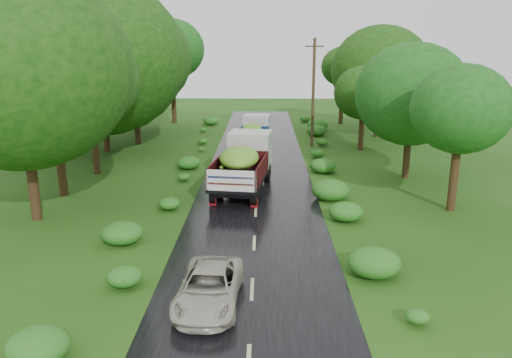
{
  "coord_description": "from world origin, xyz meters",
  "views": [
    {
      "loc": [
        0.36,
        -15.19,
        8.0
      ],
      "look_at": [
        0.02,
        7.88,
        1.7
      ],
      "focal_mm": 35.0,
      "sensor_mm": 36.0,
      "label": 1
    }
  ],
  "objects_px": {
    "utility_pole": "(313,92)",
    "truck_near": "(244,161)",
    "car": "(209,287)",
    "truck_far": "(254,132)"
  },
  "relations": [
    {
      "from": "utility_pole",
      "to": "truck_far",
      "type": "bearing_deg",
      "value": -148.06
    },
    {
      "from": "car",
      "to": "truck_near",
      "type": "bearing_deg",
      "value": 90.04
    },
    {
      "from": "utility_pole",
      "to": "truck_near",
      "type": "bearing_deg",
      "value": -99.56
    },
    {
      "from": "truck_near",
      "to": "car",
      "type": "distance_m",
      "value": 12.9
    },
    {
      "from": "truck_near",
      "to": "truck_far",
      "type": "relative_size",
      "value": 1.19
    },
    {
      "from": "truck_far",
      "to": "utility_pole",
      "type": "relative_size",
      "value": 0.73
    },
    {
      "from": "truck_near",
      "to": "utility_pole",
      "type": "xyz_separation_m",
      "value": [
        4.95,
        12.38,
        2.66
      ]
    },
    {
      "from": "truck_near",
      "to": "truck_far",
      "type": "distance_m",
      "value": 10.74
    },
    {
      "from": "car",
      "to": "utility_pole",
      "type": "relative_size",
      "value": 0.49
    },
    {
      "from": "truck_far",
      "to": "utility_pole",
      "type": "xyz_separation_m",
      "value": [
        4.6,
        1.65,
        2.91
      ]
    }
  ]
}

